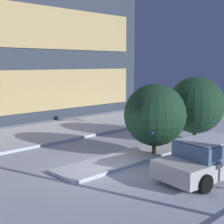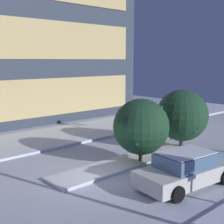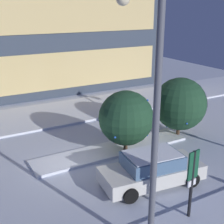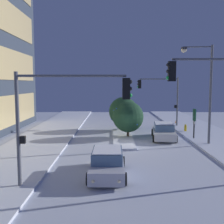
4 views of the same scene
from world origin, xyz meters
name	(u,v)px [view 3 (image 3 of 4)]	position (x,y,z in m)	size (l,w,h in m)	color
ground	(72,167)	(0.00, 0.00, 0.00)	(52.00, 52.00, 0.00)	silver
curb_strip_far	(29,118)	(0.00, 7.90, 0.07)	(52.00, 5.20, 0.14)	silver
median_strip	(112,149)	(2.63, 0.60, 0.07)	(9.00, 1.80, 0.14)	silver
car_near	(152,169)	(2.52, -3.16, 0.71)	(4.85, 2.51, 1.49)	silver
street_lamp_arched	(146,90)	(0.10, -5.80, 5.26)	(0.60, 2.53, 8.18)	#565960
parking_info_sign	(192,177)	(2.24, -5.86, 1.80)	(0.55, 0.15, 2.82)	black
decorated_tree_median	(180,104)	(7.10, 0.36, 2.07)	(3.14, 3.14, 3.65)	#473323
decorated_tree_left_of_median	(126,118)	(3.17, 0.09, 1.99)	(2.92, 2.92, 3.45)	#473323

